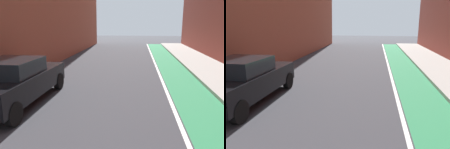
# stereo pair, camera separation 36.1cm
# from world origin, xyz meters

# --- Properties ---
(ground_plane) EXTENTS (77.49, 77.49, 0.00)m
(ground_plane) POSITION_xyz_m (0.00, 13.61, 0.00)
(ground_plane) COLOR #38383D
(bike_lane_paint) EXTENTS (1.60, 35.22, 0.00)m
(bike_lane_paint) POSITION_xyz_m (3.20, 15.61, 0.00)
(bike_lane_paint) COLOR #2D8451
(bike_lane_paint) RESTS_ON ground
(lane_divider_stripe) EXTENTS (0.12, 35.22, 0.00)m
(lane_divider_stripe) POSITION_xyz_m (2.30, 15.61, 0.00)
(lane_divider_stripe) COLOR white
(lane_divider_stripe) RESTS_ON ground
(parked_sedan_black) EXTENTS (1.93, 4.52, 1.53)m
(parked_sedan_black) POSITION_xyz_m (-2.95, 10.69, 0.79)
(parked_sedan_black) COLOR black
(parked_sedan_black) RESTS_ON ground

